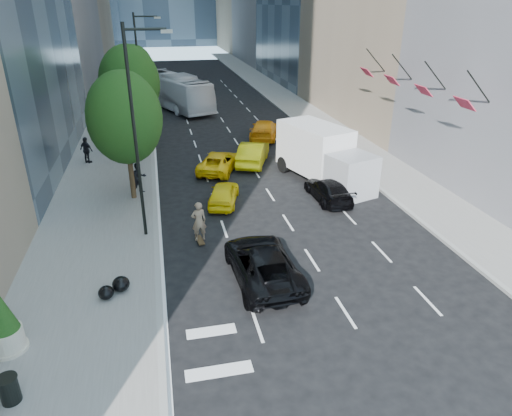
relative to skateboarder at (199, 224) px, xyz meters
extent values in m
plane|color=black|center=(3.89, -2.82, -1.01)|extent=(160.00, 160.00, 0.00)
cube|color=slate|center=(-5.11, 27.18, -0.94)|extent=(6.00, 120.00, 0.15)
cube|color=slate|center=(13.89, 27.18, -0.94)|extent=(4.00, 120.00, 0.15)
cylinder|color=black|center=(-2.61, 1.18, 4.14)|extent=(0.16, 0.16, 10.00)
cylinder|color=black|center=(-1.71, 1.18, 8.84)|extent=(1.80, 0.12, 0.12)
cube|color=#99998C|center=(-0.81, 1.18, 8.74)|extent=(0.50, 0.22, 0.15)
cylinder|color=black|center=(-2.61, 19.18, 4.14)|extent=(0.16, 0.16, 10.00)
cylinder|color=black|center=(-1.71, 19.18, 8.84)|extent=(1.80, 0.12, 0.12)
cube|color=#99998C|center=(-0.81, 19.18, 8.74)|extent=(0.50, 0.22, 0.15)
cylinder|color=black|center=(-3.31, 6.18, 0.71)|extent=(0.30, 0.30, 3.15)
ellipsoid|color=#0F360E|center=(-3.31, 6.18, 3.97)|extent=(4.20, 4.20, 5.25)
cylinder|color=black|center=(-3.31, 16.18, 0.82)|extent=(0.30, 0.30, 3.38)
ellipsoid|color=#0F360E|center=(-3.31, 16.18, 4.31)|extent=(4.50, 4.50, 5.62)
cylinder|color=black|center=(-3.31, 29.18, 0.60)|extent=(0.30, 0.30, 2.93)
ellipsoid|color=#0F360E|center=(-3.31, 29.18, 3.62)|extent=(3.90, 3.90, 4.88)
cylinder|color=black|center=(-2.51, 37.18, 1.74)|extent=(0.14, 0.14, 5.20)
imported|color=black|center=(-2.51, 37.18, 3.34)|extent=(2.48, 0.53, 1.00)
cylinder|color=black|center=(15.04, 1.18, 5.84)|extent=(1.75, 0.08, 1.75)
cube|color=#AC2740|center=(14.39, 1.18, 4.99)|extent=(0.64, 1.30, 0.64)
cylinder|color=black|center=(15.04, 5.18, 5.84)|extent=(1.75, 0.08, 1.75)
cube|color=#AC2740|center=(14.39, 5.18, 4.99)|extent=(0.64, 1.30, 0.64)
cylinder|color=black|center=(15.04, 9.18, 5.84)|extent=(1.75, 0.08, 1.75)
cube|color=#AC2740|center=(14.39, 9.18, 4.99)|extent=(0.64, 1.30, 0.64)
cylinder|color=black|center=(15.04, 13.18, 5.84)|extent=(1.75, 0.08, 1.75)
cube|color=#AC2740|center=(14.39, 13.18, 4.99)|extent=(0.64, 1.30, 0.64)
imported|color=#816851|center=(0.00, 0.00, 0.00)|extent=(0.79, 0.57, 2.03)
imported|color=black|center=(2.30, -3.82, -0.25)|extent=(2.79, 5.63, 1.53)
imported|color=black|center=(8.09, 3.66, -0.36)|extent=(1.93, 4.53, 1.30)
imported|color=yellow|center=(1.89, 4.46, -0.37)|extent=(2.53, 4.09, 1.30)
imported|color=yellow|center=(5.09, 11.18, -0.19)|extent=(3.42, 5.27, 1.64)
imported|color=yellow|center=(2.43, 10.18, -0.35)|extent=(3.92, 5.30, 1.34)
imported|color=#FF9B0D|center=(7.48, 17.68, -0.23)|extent=(3.83, 5.83, 1.57)
imported|color=silver|center=(0.69, 31.84, 0.86)|extent=(7.66, 13.69, 3.75)
cube|color=silver|center=(8.48, 7.59, 1.06)|extent=(4.13, 5.73, 3.03)
cube|color=gray|center=(9.64, 3.97, 0.27)|extent=(3.14, 2.92, 2.58)
cylinder|color=black|center=(8.66, 3.18, -0.45)|extent=(0.71, 1.19, 1.12)
cylinder|color=black|center=(10.90, 3.90, -0.45)|extent=(0.71, 1.19, 1.12)
cylinder|color=black|center=(6.81, 8.94, -0.45)|extent=(0.71, 1.19, 1.12)
cylinder|color=black|center=(9.05, 9.66, -0.45)|extent=(0.71, 1.19, 1.12)
imported|color=black|center=(-2.91, 6.83, 0.10)|extent=(1.18, 1.14, 1.92)
imported|color=black|center=(-6.72, 13.56, 0.09)|extent=(1.17, 1.07, 1.92)
cylinder|color=black|center=(-6.48, -8.82, -0.44)|extent=(0.56, 0.56, 0.84)
cylinder|color=beige|center=(-7.11, -6.44, -0.44)|extent=(1.07, 1.07, 0.85)
ellipsoid|color=black|center=(-3.58, -3.66, -0.56)|extent=(0.71, 0.78, 0.60)
ellipsoid|color=black|center=(-4.13, -4.10, -0.60)|extent=(0.62, 0.68, 0.53)
camera|label=1|loc=(-1.56, -20.06, 9.92)|focal=32.00mm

